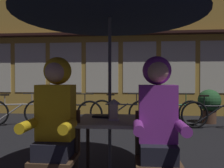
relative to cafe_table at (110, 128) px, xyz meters
name	(u,v)px	position (x,y,z in m)	size (l,w,h in m)	color
cafe_table	(110,128)	(0.00, 0.00, 0.00)	(0.72, 0.72, 0.74)	#B2AD9E
patio_umbrella	(110,0)	(0.00, 0.00, 1.42)	(2.10, 2.10, 2.31)	#4C4C51
lantern	(114,109)	(0.05, -0.06, 0.22)	(0.11, 0.11, 0.23)	white
chair_left	(57,150)	(-0.48, -0.37, -0.15)	(0.40, 0.40, 0.87)	#513823
chair_right	(157,153)	(0.48, -0.37, -0.15)	(0.40, 0.40, 0.87)	#513823
person_left_hooded	(55,115)	(-0.48, -0.43, 0.21)	(0.45, 0.56, 1.40)	black
person_right_hooded	(158,116)	(0.48, -0.43, 0.21)	(0.45, 0.56, 1.40)	black
shopfront_building	(103,25)	(-0.75, 5.39, 2.45)	(10.00, 0.93, 6.20)	gold
bicycle_nearest	(16,112)	(-2.72, 3.08, -0.29)	(1.66, 0.39, 0.84)	black
bicycle_second	(70,113)	(-1.32, 3.09, -0.29)	(1.68, 0.10, 0.84)	black
bicycle_third	(121,112)	(-0.02, 3.34, -0.29)	(1.68, 0.14, 0.84)	black
bicycle_fourth	(171,113)	(1.24, 3.29, -0.29)	(1.66, 0.39, 0.84)	black
bicycle_fifth	(216,114)	(2.28, 3.13, -0.29)	(1.68, 0.08, 0.84)	black
book	(102,116)	(-0.10, 0.10, 0.11)	(0.20, 0.14, 0.02)	black
potted_plant	(209,103)	(2.35, 3.84, -0.09)	(0.60, 0.60, 0.92)	brown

